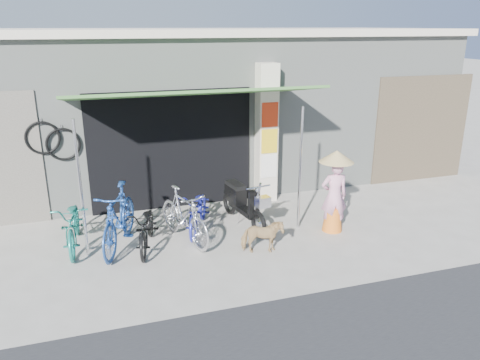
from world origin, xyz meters
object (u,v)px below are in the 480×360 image
object	(u,v)px
bike_black	(147,227)
street_dog	(262,237)
bike_teal	(74,224)
bike_navy	(198,210)
bike_blue	(119,218)
bike_silver	(184,215)
moped	(242,203)
nun	(334,191)

from	to	relation	value
bike_black	street_dog	world-z (taller)	bike_black
street_dog	bike_teal	bearing A→B (deg)	81.99
bike_teal	bike_navy	size ratio (longest dim) A/B	1.09
bike_blue	bike_navy	size ratio (longest dim) A/B	1.21
bike_blue	bike_silver	size ratio (longest dim) A/B	1.13
bike_silver	street_dog	size ratio (longest dim) A/B	2.31
bike_teal	street_dog	xyz separation A→B (m)	(3.06, -1.20, -0.14)
bike_silver	bike_navy	size ratio (longest dim) A/B	1.07
bike_black	street_dog	distance (m)	2.01
bike_silver	bike_navy	distance (m)	0.53
bike_blue	bike_black	bearing A→B (deg)	-1.72
bike_silver	moped	distance (m)	1.30
bike_teal	bike_blue	world-z (taller)	bike_blue
bike_blue	nun	distance (m)	3.94
bike_blue	moped	xyz separation A→B (m)	(2.36, 0.34, -0.12)
moped	street_dog	bearing A→B (deg)	-102.32
bike_teal	bike_navy	bearing A→B (deg)	4.05
nun	moped	bearing A→B (deg)	-18.44
street_dog	nun	world-z (taller)	nun
bike_silver	bike_blue	bearing A→B (deg)	157.16
bike_blue	bike_navy	bearing A→B (deg)	31.27
bike_navy	moped	size ratio (longest dim) A/B	0.90
bike_teal	bike_silver	bearing A→B (deg)	-7.42
bike_silver	bike_navy	world-z (taller)	bike_silver
bike_black	bike_silver	xyz separation A→B (m)	(0.67, 0.09, 0.11)
moped	bike_teal	bearing A→B (deg)	171.76
bike_blue	bike_navy	xyz separation A→B (m)	(1.48, 0.30, -0.16)
bike_silver	nun	size ratio (longest dim) A/B	1.05
bike_teal	nun	bearing A→B (deg)	-6.28
nun	street_dog	bearing A→B (deg)	25.78
bike_black	bike_teal	bearing A→B (deg)	174.44
bike_silver	nun	xyz separation A→B (m)	(2.78, -0.39, 0.30)
bike_blue	bike_black	distance (m)	0.52
bike_navy	street_dog	size ratio (longest dim) A/B	2.15
bike_blue	moped	size ratio (longest dim) A/B	1.09
street_dog	bike_navy	bearing A→B (deg)	46.71
bike_silver	moped	bearing A→B (deg)	0.39
street_dog	moped	distance (m)	1.30
bike_teal	nun	distance (m)	4.73
bike_silver	bike_teal	bearing A→B (deg)	151.56
bike_black	bike_silver	size ratio (longest dim) A/B	0.90
bike_black	bike_silver	distance (m)	0.69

